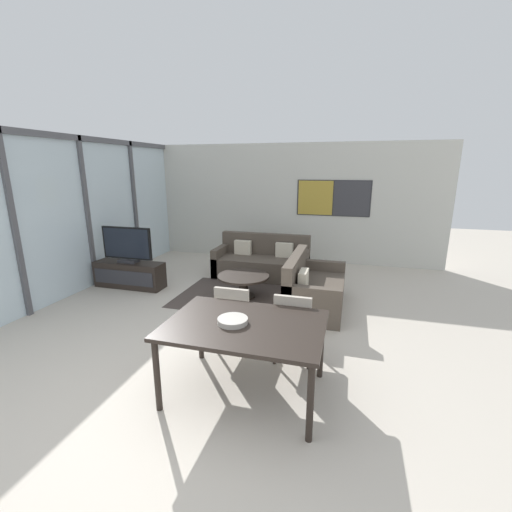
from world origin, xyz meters
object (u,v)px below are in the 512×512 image
at_px(television, 127,245).
at_px(dining_chair_centre, 294,322).
at_px(coffee_table, 243,281).
at_px(dining_table, 245,330).
at_px(sofa_side, 311,291).
at_px(dining_chair_left, 235,313).
at_px(fruit_bowl, 233,320).
at_px(tv_console, 130,275).
at_px(sofa_main, 262,263).

xyz_separation_m(television, dining_chair_centre, (3.47, -1.74, -0.33)).
height_order(coffee_table, dining_table, dining_table).
relative_size(sofa_side, dining_chair_left, 1.85).
relative_size(television, dining_chair_centre, 1.18).
xyz_separation_m(sofa_side, fruit_bowl, (-0.49, -2.45, 0.52)).
bearing_deg(tv_console, dining_chair_left, -31.63).
relative_size(dining_chair_left, fruit_bowl, 2.90).
relative_size(coffee_table, dining_chair_centre, 1.04).
relative_size(sofa_side, fruit_bowl, 5.37).
bearing_deg(dining_chair_centre, sofa_side, 89.89).
bearing_deg(tv_console, sofa_side, -0.49).
relative_size(tv_console, dining_chair_left, 1.56).
height_order(television, sofa_side, television).
distance_m(tv_console, television, 0.58).
distance_m(dining_chair_centre, fruit_bowl, 0.94).
bearing_deg(dining_chair_left, fruit_bowl, -72.39).
height_order(television, coffee_table, television).
bearing_deg(television, dining_table, -38.34).
distance_m(television, dining_chair_left, 3.23).
bearing_deg(coffee_table, sofa_main, 90.00).
bearing_deg(television, dining_chair_left, -31.64).
bearing_deg(tv_console, dining_table, -38.33).
bearing_deg(fruit_bowl, dining_chair_left, 107.61).
relative_size(tv_console, fruit_bowl, 4.53).
relative_size(tv_console, dining_table, 0.88).
xyz_separation_m(sofa_side, dining_chair_left, (-0.74, -1.65, 0.22)).
height_order(tv_console, television, television).
height_order(television, dining_chair_centre, television).
height_order(tv_console, dining_table, dining_table).
bearing_deg(coffee_table, fruit_bowl, -74.38).
height_order(sofa_side, fruit_bowl, sofa_side).
xyz_separation_m(sofa_main, sofa_side, (1.20, -1.41, -0.00)).
distance_m(sofa_side, dining_chair_centre, 1.72).
bearing_deg(fruit_bowl, television, 140.24).
relative_size(sofa_main, sofa_side, 1.20).
bearing_deg(tv_console, sofa_main, 31.25).
relative_size(dining_chair_centre, fruit_bowl, 2.90).
bearing_deg(television, sofa_main, 31.23).
height_order(sofa_main, dining_chair_centre, same).
height_order(sofa_side, coffee_table, sofa_side).
distance_m(dining_chair_left, dining_chair_centre, 0.74).
bearing_deg(dining_chair_centre, coffee_table, 123.51).
relative_size(sofa_main, dining_chair_centre, 2.23).
bearing_deg(dining_table, tv_console, 141.67).
relative_size(sofa_main, coffee_table, 2.13).
relative_size(television, sofa_side, 0.64).
bearing_deg(coffee_table, dining_chair_left, -75.29).
bearing_deg(dining_table, sofa_side, 81.26).
xyz_separation_m(dining_chair_left, dining_chair_centre, (0.74, -0.05, 0.00)).
relative_size(tv_console, dining_chair_centre, 1.56).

